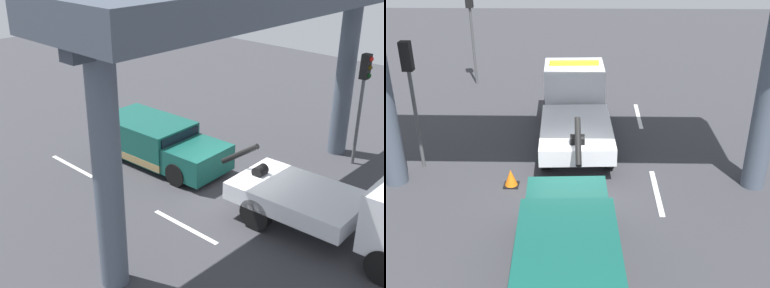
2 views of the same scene
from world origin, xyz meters
The scene contains 8 objects.
ground_plane centered at (0.00, 0.00, -0.05)m, with size 60.00×40.00×0.10m, color #38383D.
lane_stripe_west centered at (-6.00, -2.56, 0.00)m, with size 2.60×0.16×0.01m, color silver.
lane_stripe_mid centered at (0.00, -2.56, 0.00)m, with size 2.60×0.16×0.01m, color silver.
tow_truck_white centered at (4.22, 0.04, 1.20)m, with size 7.30×2.66×2.46m.
towed_van_green centered at (-3.98, 0.00, 0.78)m, with size 5.29×2.42×1.58m.
overpass_structure centered at (0.50, 0.00, 6.20)m, with size 3.60×13.19×7.10m.
traffic_light_near centered at (1.52, 5.05, 3.09)m, with size 0.39×0.32×4.24m.
traffic_cone_orange centered at (0.33, 1.94, 0.26)m, with size 0.47×0.47×0.55m.
Camera 1 is at (9.15, -11.75, 8.37)m, focal length 47.13 mm.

